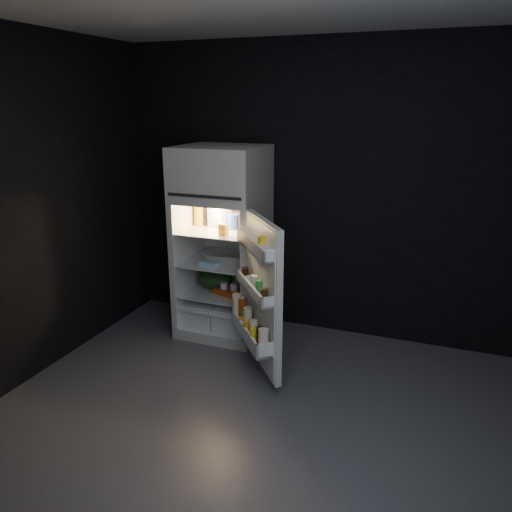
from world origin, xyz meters
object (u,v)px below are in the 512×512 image
at_px(refrigerator, 223,236).
at_px(egg_carton, 226,259).
at_px(yogurt_tray, 230,292).
at_px(fridge_door, 259,297).
at_px(milk_jug, 220,214).

relative_size(refrigerator, egg_carton, 5.92).
bearing_deg(yogurt_tray, egg_carton, 166.54).
relative_size(egg_carton, yogurt_tray, 1.04).
distance_m(fridge_door, egg_carton, 0.79).
relative_size(fridge_door, yogurt_tray, 4.22).
bearing_deg(refrigerator, yogurt_tray, -46.64).
height_order(fridge_door, egg_carton, fridge_door).
bearing_deg(fridge_door, yogurt_tray, 132.08).
height_order(fridge_door, milk_jug, fridge_door).
xyz_separation_m(refrigerator, yogurt_tray, (0.11, -0.12, -0.50)).
relative_size(refrigerator, fridge_door, 1.46).
bearing_deg(milk_jug, egg_carton, -32.61).
bearing_deg(fridge_door, egg_carton, 133.38).
distance_m(refrigerator, fridge_door, 0.95).
relative_size(fridge_door, milk_jug, 5.08).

